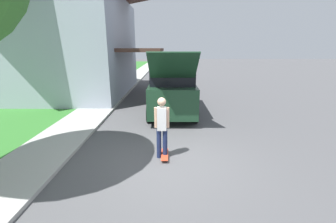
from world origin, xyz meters
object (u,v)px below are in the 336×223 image
Objects in this scene: skateboarder at (162,125)px; skateboard at (165,155)px; suv_parked at (172,89)px; car_down_street at (164,73)px.

skateboarder is 2.27× the size of skateboard.
car_down_street is at bearing 93.31° from suv_parked.
skateboard is at bearing -3.98° from skateboarder.
skateboarder is at bearing -94.03° from suv_parked.
car_down_street is (-0.67, 11.52, -0.47)m from suv_parked.
car_down_street is 5.89× the size of skateboard.
skateboard is (-0.25, -4.62, -1.08)m from suv_parked.
skateboarder is (0.34, -16.14, 0.28)m from car_down_street.
suv_parked is 7.15× the size of skateboard.
skateboarder is at bearing 176.02° from skateboard.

